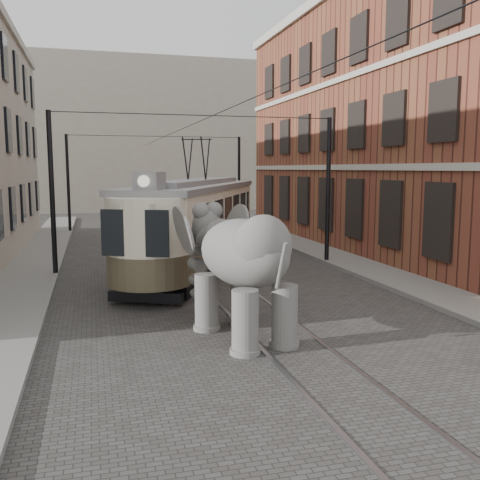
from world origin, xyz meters
name	(u,v)px	position (x,y,z in m)	size (l,w,h in m)	color
ground	(247,306)	(0.00, 0.00, 0.00)	(120.00, 120.00, 0.00)	#413F3C
tram_rails	(247,306)	(0.00, 0.00, 0.01)	(1.54, 80.00, 0.02)	slate
sidewalk_right	(429,291)	(6.00, 0.00, 0.07)	(2.00, 60.00, 0.15)	slate
sidewalk_left	(4,321)	(-6.50, 0.00, 0.07)	(2.00, 60.00, 0.15)	slate
brick_building	(413,126)	(11.00, 9.00, 6.00)	(8.00, 26.00, 12.00)	brown
distant_block	(135,137)	(0.00, 40.00, 7.00)	(28.00, 10.00, 14.00)	gray
catenary	(205,194)	(-0.20, 5.00, 3.00)	(11.00, 30.20, 6.00)	black
tram	(197,203)	(-0.18, 6.62, 2.57)	(2.67, 12.93, 5.13)	beige
elephant	(244,273)	(-0.88, -2.74, 1.56)	(2.80, 5.09, 3.12)	#5D5B56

